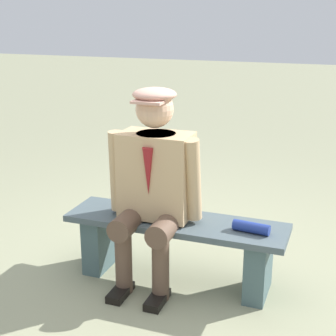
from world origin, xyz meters
name	(u,v)px	position (x,y,z in m)	size (l,w,h in m)	color
ground_plane	(175,279)	(0.00, 0.00, 0.00)	(30.00, 30.00, 0.00)	gray
bench	(176,241)	(0.00, 0.00, 0.29)	(1.47, 0.40, 0.44)	#46545A
seated_man	(153,179)	(0.14, 0.05, 0.72)	(0.64, 0.57, 1.30)	tan
rolled_magazine	(251,227)	(-0.51, 0.03, 0.47)	(0.07, 0.07, 0.23)	navy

